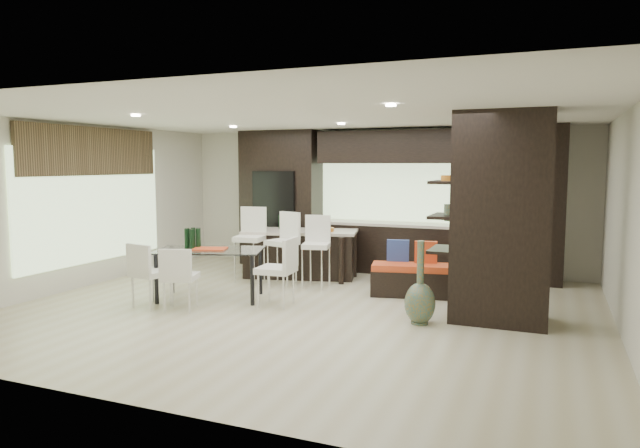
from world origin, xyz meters
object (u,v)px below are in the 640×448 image
at_px(kitchen_island, 300,254).
at_px(stool_left, 250,252).
at_px(bench, 413,280).
at_px(chair_far, 151,278).
at_px(dining_table, 210,274).
at_px(stool_right, 316,259).
at_px(chair_end, 276,274).
at_px(stool_mid, 282,256).
at_px(floor_vase, 420,283).
at_px(chair_near, 180,281).

xyz_separation_m(kitchen_island, stool_left, (-0.62, -0.77, 0.10)).
relative_size(bench, chair_far, 1.50).
height_order(stool_left, dining_table, stool_left).
distance_m(stool_left, chair_far, 2.13).
height_order(stool_left, stool_right, stool_left).
bearing_deg(dining_table, stool_right, 30.17).
bearing_deg(chair_end, chair_far, 111.19).
height_order(stool_mid, chair_end, stool_mid).
bearing_deg(kitchen_island, bench, -31.77).
height_order(kitchen_island, stool_mid, stool_mid).
relative_size(chair_far, chair_end, 0.94).
xyz_separation_m(floor_vase, chair_near, (-3.24, -0.59, -0.12)).
bearing_deg(kitchen_island, chair_near, -114.68).
xyz_separation_m(kitchen_island, dining_table, (-0.55, -2.10, -0.04)).
bearing_deg(chair_near, kitchen_island, 60.62).
height_order(stool_left, chair_far, stool_left).
xyz_separation_m(stool_mid, dining_table, (-0.55, -1.35, -0.12)).
xyz_separation_m(stool_left, chair_end, (1.18, -1.34, -0.07)).
bearing_deg(stool_right, chair_near, -132.80).
bearing_deg(bench, stool_left, 169.08).
height_order(chair_near, chair_end, chair_end).
bearing_deg(chair_end, stool_mid, 18.65).
bearing_deg(floor_vase, chair_near, -169.70).
bearing_deg(floor_vase, stool_mid, 150.76).
bearing_deg(stool_mid, kitchen_island, 107.78).
height_order(kitchen_island, floor_vase, floor_vase).
bearing_deg(kitchen_island, chair_end, -88.76).
relative_size(kitchen_island, stool_right, 2.10).
relative_size(stool_left, chair_near, 1.26).
xyz_separation_m(kitchen_island, chair_end, (0.56, -2.10, 0.04)).
bearing_deg(stool_mid, chair_end, -49.56).
xyz_separation_m(dining_table, chair_end, (1.11, 0.00, 0.08)).
height_order(bench, chair_end, chair_end).
xyz_separation_m(chair_near, chair_far, (-0.49, -0.01, 0.02)).
relative_size(bench, floor_vase, 1.20).
bearing_deg(kitchen_island, stool_right, -64.03).
xyz_separation_m(stool_left, stool_right, (1.24, 0.02, -0.04)).
distance_m(dining_table, chair_far, 0.90).
relative_size(stool_mid, chair_end, 1.08).
xyz_separation_m(bench, chair_end, (-1.69, -1.37, 0.21)).
relative_size(stool_right, chair_near, 1.16).
relative_size(kitchen_island, dining_table, 1.29).
distance_m(bench, chair_end, 2.18).
xyz_separation_m(stool_right, dining_table, (-1.17, -1.35, -0.10)).
distance_m(chair_near, chair_end, 1.34).
height_order(stool_right, chair_near, stool_right).
bearing_deg(dining_table, chair_far, -142.06).
bearing_deg(kitchen_island, chair_far, -123.77).
bearing_deg(chair_far, floor_vase, 19.69).
xyz_separation_m(stool_mid, chair_end, (0.56, -1.35, -0.04)).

